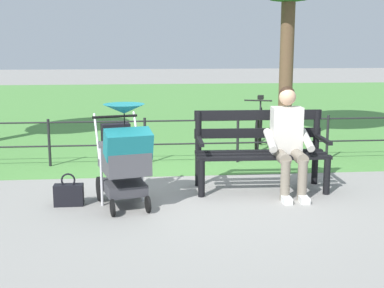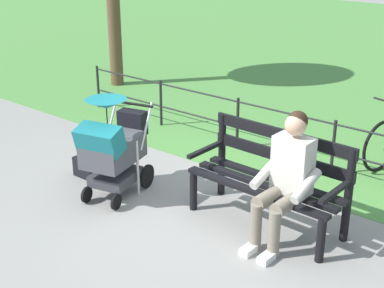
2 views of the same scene
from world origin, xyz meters
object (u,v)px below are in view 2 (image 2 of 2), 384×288
(person_on_bench, at_px, (286,176))
(handbag, at_px, (86,167))
(park_bench, at_px, (271,174))
(stroller, at_px, (113,146))

(person_on_bench, relative_size, handbag, 3.45)
(park_bench, height_order, stroller, stroller)
(stroller, height_order, handbag, stroller)
(stroller, bearing_deg, handbag, -10.06)
(park_bench, distance_m, handbag, 2.35)
(park_bench, height_order, handbag, park_bench)
(handbag, bearing_deg, stroller, 169.94)
(park_bench, bearing_deg, handbag, 12.19)
(person_on_bench, xyz_separation_m, handbag, (2.55, 0.27, -0.55))
(person_on_bench, distance_m, handbag, 2.63)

